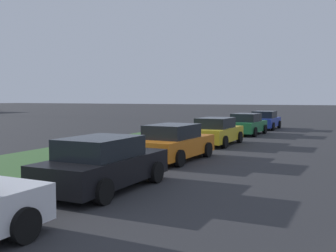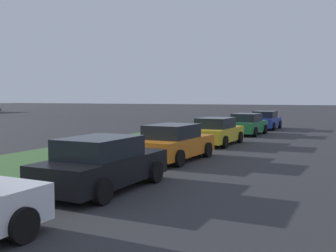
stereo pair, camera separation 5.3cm
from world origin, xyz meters
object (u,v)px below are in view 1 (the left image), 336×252
parked_car_black (104,164)px  parked_car_green (247,124)px  parked_car_orange (174,143)px  parked_car_yellow (216,132)px  parked_car_blue (265,120)px

parked_car_black → parked_car_green: bearing=1.9°
parked_car_black → parked_car_orange: bearing=4.4°
parked_car_black → parked_car_yellow: (11.36, 0.40, 0.00)m
parked_car_orange → parked_car_blue: (17.75, -0.24, 0.00)m
parked_car_blue → parked_car_yellow: bearing=179.5°
parked_car_black → parked_car_yellow: size_ratio=1.00×
parked_car_black → parked_car_blue: bearing=1.2°
parked_car_black → parked_car_blue: size_ratio=1.00×
parked_car_yellow → parked_car_blue: (11.90, -0.31, 0.00)m
parked_car_orange → parked_car_blue: size_ratio=1.02×
parked_car_green → parked_car_yellow: bearing=-178.6°
parked_car_orange → parked_car_green: (12.33, -0.05, 0.00)m
parked_car_orange → parked_car_green: bearing=3.1°
parked_car_orange → parked_car_black: bearing=-173.3°
parked_car_yellow → parked_car_green: (6.47, -0.13, 0.00)m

